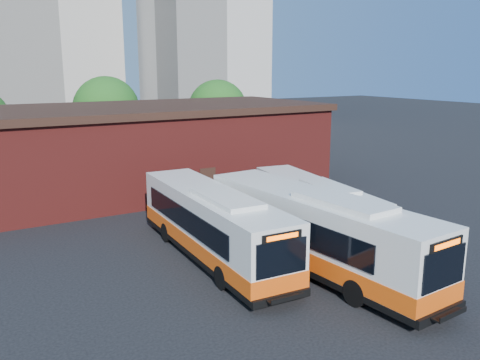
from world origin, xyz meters
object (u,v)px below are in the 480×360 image
bus_midwest (213,227)px  transit_worker (419,296)px  bus_mideast (316,234)px  bus_east (315,209)px

bus_midwest → transit_worker: bearing=-66.0°
bus_mideast → bus_east: bearing=47.1°
bus_mideast → transit_worker: size_ratio=7.47×
bus_mideast → bus_east: size_ratio=1.21×
bus_midwest → transit_worker: 10.11m
bus_east → bus_midwest: bearing=-167.7°
transit_worker → bus_mideast: bearing=-12.2°
bus_midwest → bus_mideast: bearing=-44.5°
bus_east → transit_worker: 10.40m
bus_mideast → transit_worker: 5.78m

